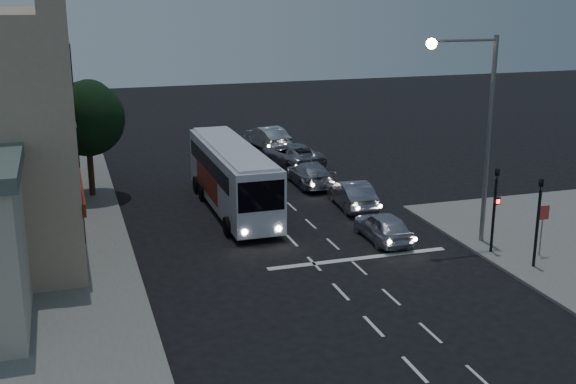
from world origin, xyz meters
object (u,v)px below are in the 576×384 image
object	(u,v)px
car_sedan_a	(352,194)
traffic_signal_side	(539,212)
regulatory_sign	(543,222)
car_suv	(383,226)
traffic_signal_main	(495,200)
tour_bus	(232,176)
car_sedan_b	(309,174)
streetlight	(477,117)
car_extra	(267,137)
car_sedan_c	(292,155)
street_tree	(86,115)

from	to	relation	value
car_sedan_a	traffic_signal_side	size ratio (longest dim) A/B	1.06
regulatory_sign	car_suv	bearing A→B (deg)	143.09
car_suv	traffic_signal_side	xyz separation A→B (m)	(4.38, -5.00, 1.76)
car_sedan_a	traffic_signal_main	xyz separation A→B (m)	(3.06, -8.19, 1.71)
tour_bus	regulatory_sign	size ratio (longest dim) A/B	5.02
car_sedan_b	car_suv	bearing A→B (deg)	91.08
car_suv	streetlight	size ratio (longest dim) A/B	0.43
car_extra	streetlight	world-z (taller)	streetlight
tour_bus	car_sedan_a	bearing A→B (deg)	-13.17
car_sedan_a	regulatory_sign	xyz separation A→B (m)	(4.76, -9.21, 0.88)
traffic_signal_main	regulatory_sign	distance (m)	2.14
car_sedan_c	traffic_signal_side	xyz separation A→B (m)	(3.96, -19.74, 1.69)
traffic_signal_side	regulatory_sign	xyz separation A→B (m)	(1.00, 0.96, -0.82)
car_sedan_b	tour_bus	bearing A→B (deg)	33.65
tour_bus	car_suv	distance (m)	8.55
car_sedan_c	streetlight	bearing A→B (deg)	89.64
traffic_signal_main	traffic_signal_side	xyz separation A→B (m)	(0.70, -1.98, 0.00)
car_sedan_c	tour_bus	bearing A→B (deg)	44.01
car_sedan_b	street_tree	world-z (taller)	street_tree
car_sedan_b	streetlight	distance (m)	13.11
tour_bus	car_suv	bearing A→B (deg)	-50.87
car_suv	car_sedan_c	xyz separation A→B (m)	(0.42, 14.74, 0.07)
car_extra	streetlight	bearing A→B (deg)	87.99
car_extra	streetlight	xyz separation A→B (m)	(2.98, -22.11, 4.96)
car_extra	car_suv	bearing A→B (deg)	79.09
traffic_signal_side	traffic_signal_main	bearing A→B (deg)	109.49
car_suv	traffic_signal_main	xyz separation A→B (m)	(3.68, -3.02, 1.76)
traffic_signal_main	car_sedan_b	bearing A→B (deg)	105.99
traffic_signal_main	regulatory_sign	xyz separation A→B (m)	(1.70, -1.01, -0.82)
car_sedan_c	regulatory_sign	world-z (taller)	regulatory_sign
car_sedan_c	street_tree	size ratio (longest dim) A/B	0.85
car_sedan_a	car_sedan_b	bearing A→B (deg)	-77.42
tour_bus	traffic_signal_side	distance (m)	15.12
car_sedan_c	car_sedan_b	bearing A→B (deg)	73.62
car_suv	street_tree	bearing A→B (deg)	-42.46
car_extra	car_sedan_b	bearing A→B (deg)	77.64
car_suv	car_sedan_a	size ratio (longest dim) A/B	0.90
car_sedan_c	streetlight	world-z (taller)	streetlight
car_sedan_c	car_extra	world-z (taller)	car_extra
regulatory_sign	car_extra	bearing A→B (deg)	101.37
traffic_signal_side	street_tree	world-z (taller)	street_tree
car_sedan_b	traffic_signal_side	size ratio (longest dim) A/B	1.13
traffic_signal_side	streetlight	bearing A→B (deg)	105.70
car_extra	traffic_signal_main	xyz separation A→B (m)	(3.23, -23.53, 1.65)
car_suv	regulatory_sign	distance (m)	6.79
car_extra	regulatory_sign	distance (m)	25.05
car_sedan_b	traffic_signal_main	distance (m)	13.64
traffic_signal_main	regulatory_sign	world-z (taller)	traffic_signal_main
tour_bus	regulatory_sign	distance (m)	15.08
car_sedan_b	regulatory_sign	size ratio (longest dim) A/B	2.10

